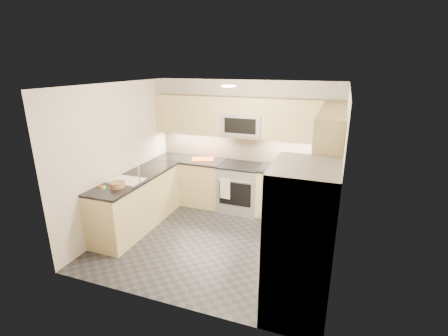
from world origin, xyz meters
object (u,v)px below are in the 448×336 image
fruit_basket (117,185)px  utensil_bowl (309,170)px  gas_range (240,188)px  refrigerator (300,242)px  cutting_board (203,159)px  microwave (243,124)px

fruit_basket → utensil_bowl: bearing=31.6°
gas_range → refrigerator: size_ratio=0.51×
gas_range → cutting_board: (-0.82, 0.06, 0.49)m
gas_range → fruit_basket: size_ratio=3.81×
microwave → utensil_bowl: 1.48m
refrigerator → gas_range: bearing=120.9°
utensil_bowl → gas_range: bearing=174.9°
refrigerator → cutting_board: refrigerator is taller
refrigerator → cutting_board: bearing=132.4°
gas_range → microwave: 1.25m
gas_range → microwave: (0.00, 0.12, 1.24)m
utensil_bowl → fruit_basket: utensil_bowl is taller
microwave → utensil_bowl: (1.29, -0.24, -0.69)m
cutting_board → gas_range: bearing=-4.2°
microwave → refrigerator: microwave is taller
microwave → refrigerator: 3.04m
gas_range → cutting_board: 0.95m
refrigerator → utensil_bowl: size_ratio=7.24×
gas_range → refrigerator: refrigerator is taller
utensil_bowl → cutting_board: bearing=175.3°
gas_range → refrigerator: bearing=-59.1°
cutting_board → fruit_basket: (-0.64, -1.87, 0.04)m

